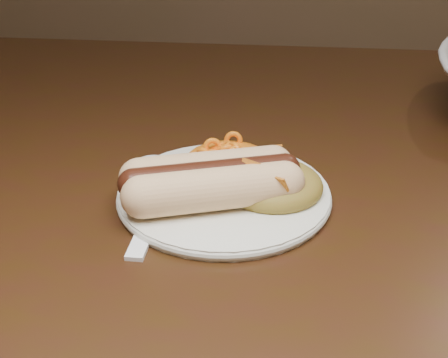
# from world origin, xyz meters

# --- Properties ---
(table) EXTENTS (1.60, 0.90, 0.75)m
(table) POSITION_xyz_m (0.00, 0.00, 0.66)
(table) COLOR black
(table) RESTS_ON floor
(plate) EXTENTS (0.21, 0.21, 0.01)m
(plate) POSITION_xyz_m (-0.04, -0.11, 0.76)
(plate) COLOR silver
(plate) RESTS_ON table
(hotdog) EXTENTS (0.14, 0.11, 0.04)m
(hotdog) POSITION_xyz_m (-0.05, -0.13, 0.78)
(hotdog) COLOR #FFC595
(hotdog) RESTS_ON plate
(mac_and_cheese) EXTENTS (0.10, 0.09, 0.03)m
(mac_and_cheese) POSITION_xyz_m (-0.04, -0.07, 0.78)
(mac_and_cheese) COLOR orange
(mac_and_cheese) RESTS_ON plate
(sour_cream) EXTENTS (0.05, 0.05, 0.03)m
(sour_cream) POSITION_xyz_m (-0.11, -0.10, 0.77)
(sour_cream) COLOR white
(sour_cream) RESTS_ON plate
(taco_salad) EXTENTS (0.09, 0.09, 0.04)m
(taco_salad) POSITION_xyz_m (0.01, -0.11, 0.78)
(taco_salad) COLOR #9D4820
(taco_salad) RESTS_ON plate
(fork) EXTENTS (0.02, 0.16, 0.00)m
(fork) POSITION_xyz_m (-0.10, -0.17, 0.75)
(fork) COLOR white
(fork) RESTS_ON table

